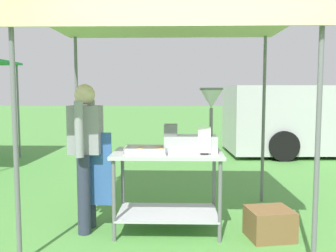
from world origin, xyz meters
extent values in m
plane|color=#519342|center=(0.00, 6.00, 0.00)|extent=(70.00, 70.00, 0.00)
cylinder|color=slate|center=(-1.58, 0.38, 1.14)|extent=(0.04, 0.04, 2.28)
cylinder|color=slate|center=(1.01, 0.38, 1.14)|extent=(0.04, 0.04, 2.28)
cylinder|color=slate|center=(-1.58, 2.30, 1.14)|extent=(0.04, 0.04, 2.28)
cylinder|color=slate|center=(1.01, 2.30, 1.14)|extent=(0.04, 0.04, 2.28)
cube|color=#CCB78E|center=(-0.29, 1.34, 2.31)|extent=(2.79, 2.12, 0.05)
cube|color=#CCB78E|center=(-0.29, 0.29, 2.17)|extent=(2.79, 0.02, 0.24)
cube|color=#B7B7BC|center=(-0.29, 1.19, 0.86)|extent=(1.18, 0.70, 0.04)
cube|color=#B7B7BC|center=(-0.29, 1.19, 0.20)|extent=(1.08, 0.64, 0.02)
cylinder|color=slate|center=(-0.82, 0.89, 0.42)|extent=(0.04, 0.04, 0.84)
cylinder|color=slate|center=(0.25, 0.89, 0.42)|extent=(0.04, 0.04, 0.84)
cylinder|color=slate|center=(-0.82, 1.49, 0.42)|extent=(0.04, 0.04, 0.84)
cylinder|color=slate|center=(0.25, 1.49, 0.42)|extent=(0.04, 0.04, 0.84)
cube|color=#B7B7BC|center=(-0.51, 1.08, 0.89)|extent=(0.44, 0.31, 0.01)
cube|color=#B7B7BC|center=(-0.51, 0.93, 0.92)|extent=(0.44, 0.01, 0.06)
cube|color=#B7B7BC|center=(-0.51, 1.23, 0.92)|extent=(0.44, 0.01, 0.06)
cube|color=#B7B7BC|center=(-0.72, 1.08, 0.92)|extent=(0.01, 0.31, 0.06)
cube|color=#B7B7BC|center=(-0.30, 1.08, 0.92)|extent=(0.01, 0.31, 0.06)
torus|color=gold|center=(-0.67, 1.03, 0.91)|extent=(0.12, 0.12, 0.03)
torus|color=gold|center=(-0.43, 1.12, 0.91)|extent=(0.13, 0.13, 0.03)
torus|color=gold|center=(-0.51, 1.05, 0.91)|extent=(0.11, 0.11, 0.03)
torus|color=gold|center=(-0.44, 0.99, 0.91)|extent=(0.10, 0.10, 0.03)
torus|color=gold|center=(-0.58, 1.15, 0.91)|extent=(0.09, 0.09, 0.03)
torus|color=gold|center=(-0.36, 1.16, 0.91)|extent=(0.12, 0.12, 0.03)
torus|color=gold|center=(-0.58, 1.04, 0.91)|extent=(0.13, 0.13, 0.03)
cube|color=#B7B7BC|center=(-0.04, 1.17, 0.97)|extent=(0.56, 0.28, 0.18)
cube|color=slate|center=(-0.25, 1.17, 1.12)|extent=(0.14, 0.22, 0.12)
cylinder|color=slate|center=(0.18, 1.17, 1.21)|extent=(0.04, 0.04, 0.30)
cone|color=#B7B7BC|center=(0.18, 1.17, 1.45)|extent=(0.24, 0.24, 0.19)
cylinder|color=slate|center=(0.18, 1.17, 1.56)|extent=(0.25, 0.25, 0.02)
cube|color=black|center=(0.10, 1.02, 0.89)|extent=(0.08, 0.05, 0.02)
cube|color=white|center=(0.10, 1.02, 1.03)|extent=(0.13, 0.03, 0.27)
cylinder|color=#2D3347|center=(-1.17, 1.28, 0.43)|extent=(0.14, 0.14, 0.86)
cylinder|color=#2D3347|center=(-1.18, 1.08, 0.43)|extent=(0.14, 0.14, 0.86)
cube|color=gray|center=(-1.17, 1.18, 1.12)|extent=(0.35, 0.23, 0.52)
cube|color=#335BA3|center=(-1.05, 1.17, 0.69)|extent=(0.32, 0.03, 0.80)
cylinder|color=gray|center=(-1.16, 1.40, 1.15)|extent=(0.09, 0.09, 0.58)
cylinder|color=gray|center=(-1.18, 0.96, 1.15)|extent=(0.09, 0.09, 0.58)
sphere|color=beige|center=(-1.17, 1.18, 1.50)|extent=(0.22, 0.22, 0.22)
cube|color=brown|center=(0.78, 1.01, 0.16)|extent=(0.51, 0.46, 0.31)
cube|color=#1E2833|center=(1.71, 6.28, 1.29)|extent=(0.17, 1.62, 0.70)
cylinder|color=black|center=(2.20, 5.37, 0.34)|extent=(0.69, 0.27, 0.68)
cylinder|color=black|center=(2.12, 7.23, 0.34)|extent=(0.69, 0.27, 0.68)
cylinder|color=slate|center=(-3.91, 5.67, 1.08)|extent=(0.04, 0.04, 2.17)
camera|label=1|loc=(-0.18, -2.66, 1.51)|focal=38.40mm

